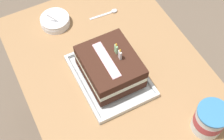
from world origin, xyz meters
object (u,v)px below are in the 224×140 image
foil_tray (110,76)px  birthday_cake (110,67)px  bowl_stack (55,21)px  ice_cream_tub (210,119)px  serving_spoon_near_tray (110,12)px

foil_tray → birthday_cake: (0.00, 0.00, 0.07)m
bowl_stack → foil_tray: bearing=13.7°
ice_cream_tub → serving_spoon_near_tray: 0.67m
foil_tray → ice_cream_tub: 0.41m
foil_tray → serving_spoon_near_tray: (-0.31, 0.16, -0.00)m
foil_tray → birthday_cake: 0.07m
foil_tray → birthday_cake: size_ratio=1.45×
ice_cream_tub → serving_spoon_near_tray: size_ratio=0.88×
ice_cream_tub → serving_spoon_near_tray: bearing=-175.4°
foil_tray → serving_spoon_near_tray: size_ratio=2.43×
serving_spoon_near_tray → foil_tray: bearing=-27.2°
foil_tray → ice_cream_tub: size_ratio=2.76×
serving_spoon_near_tray → birthday_cake: bearing=-27.1°
foil_tray → serving_spoon_near_tray: 0.35m
bowl_stack → ice_cream_tub: bearing=23.0°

